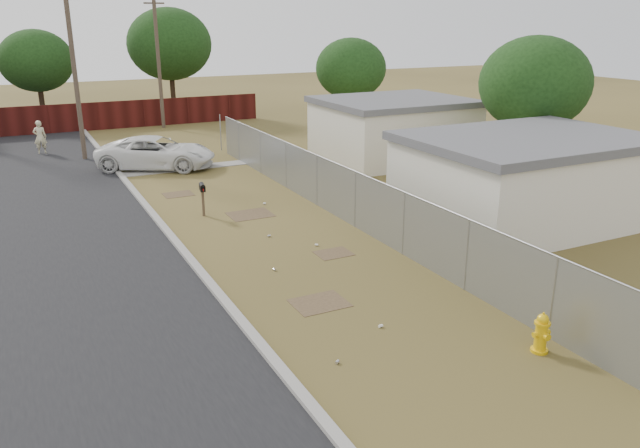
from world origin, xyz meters
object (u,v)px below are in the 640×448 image
mailbox (202,190)px  pickup_truck (156,153)px  fire_hydrant (541,334)px  pedestrian (40,137)px

mailbox → pickup_truck: pickup_truck is taller
mailbox → pickup_truck: bearing=88.6°
fire_hydrant → pickup_truck: (-3.53, 21.57, 0.33)m
fire_hydrant → pickup_truck: 21.85m
pickup_truck → pedestrian: size_ratio=3.10×
fire_hydrant → mailbox: size_ratio=0.77×
mailbox → pedestrian: size_ratio=0.69×
mailbox → fire_hydrant: bearing=-74.0°
mailbox → pedestrian: (-4.61, 14.84, -0.08)m
mailbox → pedestrian: pedestrian is taller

